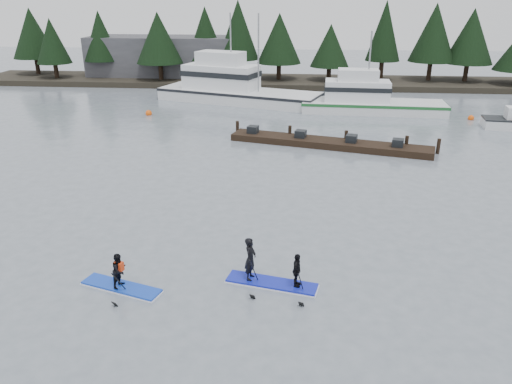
# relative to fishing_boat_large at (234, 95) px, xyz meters

# --- Properties ---
(ground) EXTENTS (160.00, 160.00, 0.00)m
(ground) POSITION_rel_fishing_boat_large_xyz_m (4.41, -31.94, -0.67)
(ground) COLOR slate
(ground) RESTS_ON ground
(far_shore) EXTENTS (70.00, 8.00, 0.60)m
(far_shore) POSITION_rel_fishing_boat_large_xyz_m (4.41, 10.06, -0.37)
(far_shore) COLOR #2D281E
(far_shore) RESTS_ON ground
(treeline) EXTENTS (60.00, 4.00, 8.00)m
(treeline) POSITION_rel_fishing_boat_large_xyz_m (4.41, 10.06, -0.67)
(treeline) COLOR black
(treeline) RESTS_ON ground
(waterfront_building) EXTENTS (18.00, 6.00, 5.00)m
(waterfront_building) POSITION_rel_fishing_boat_large_xyz_m (-9.59, 12.06, 1.83)
(waterfront_building) COLOR #4C4C51
(waterfront_building) RESTS_ON ground
(fishing_boat_large) EXTENTS (16.07, 8.91, 8.99)m
(fishing_boat_large) POSITION_rel_fishing_boat_large_xyz_m (0.00, 0.00, 0.00)
(fishing_boat_large) COLOR silver
(fishing_boat_large) RESTS_ON ground
(fishing_boat_medium) EXTENTS (12.36, 4.08, 7.58)m
(fishing_boat_medium) POSITION_rel_fishing_boat_large_xyz_m (12.30, -3.48, -0.15)
(fishing_boat_medium) COLOR silver
(fishing_boat_medium) RESTS_ON ground
(floating_dock) EXTENTS (13.68, 5.20, 0.46)m
(floating_dock) POSITION_rel_fishing_boat_large_xyz_m (8.36, -14.46, -0.44)
(floating_dock) COLOR black
(floating_dock) RESTS_ON ground
(buoy_a) EXTENTS (0.54, 0.54, 0.54)m
(buoy_a) POSITION_rel_fishing_boat_large_xyz_m (-6.57, -6.35, -0.67)
(buoy_a) COLOR #F6550C
(buoy_a) RESTS_ON ground
(buoy_c) EXTENTS (0.49, 0.49, 0.49)m
(buoy_c) POSITION_rel_fishing_boat_large_xyz_m (20.38, -5.64, -0.67)
(buoy_c) COLOR #F6550C
(buoy_c) RESTS_ON ground
(paddleboard_solo) EXTENTS (3.06, 1.58, 1.84)m
(paddleboard_solo) POSITION_rel_fishing_boat_large_xyz_m (0.24, -32.78, -0.18)
(paddleboard_solo) COLOR #143CBC
(paddleboard_solo) RESTS_ON ground
(paddleboard_duo) EXTENTS (3.36, 1.59, 2.19)m
(paddleboard_duo) POSITION_rel_fishing_boat_large_xyz_m (5.49, -32.05, -0.06)
(paddleboard_duo) COLOR #121FB0
(paddleboard_duo) RESTS_ON ground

